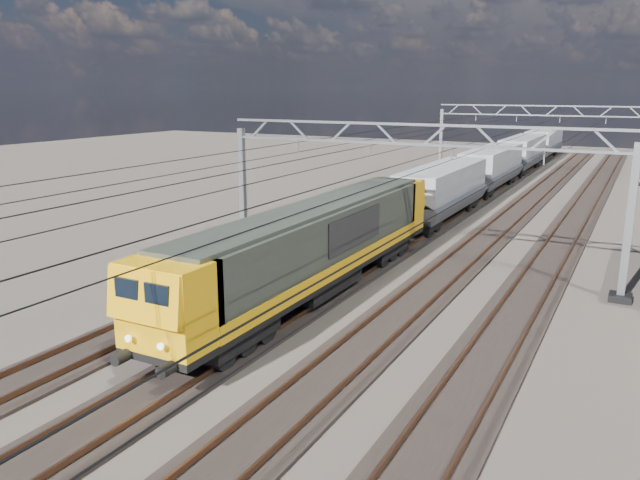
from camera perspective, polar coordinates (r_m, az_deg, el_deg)
The scene contains 13 objects.
ground at distance 27.18m, azimuth 4.89°, elevation -4.94°, with size 160.00×160.00×0.00m, color black.
track_outer_west at distance 29.88m, azimuth -5.76°, elevation -3.09°, with size 2.60×140.00×0.30m.
track_loco at distance 27.95m, azimuth 1.11°, elevation -4.21°, with size 2.60×140.00×0.30m.
track_inner_east at distance 26.49m, azimuth 8.89°, elevation -5.40°, with size 2.60×140.00×0.30m.
track_outer_east at distance 25.58m, azimuth 17.44°, elevation -6.59°, with size 2.60×140.00×0.30m.
catenary_gantry_mid at distance 29.88m, azimuth 8.07°, elevation 4.40°, with size 19.90×0.90×7.11m.
catenary_gantry_far at distance 64.71m, azimuth 19.17°, elevation 8.73°, with size 19.90×0.90×7.11m.
overhead_wires at distance 33.41m, azimuth 10.55°, elevation 8.46°, with size 12.03×140.00×0.53m.
locomotive at distance 26.05m, azimuth -0.35°, elevation -0.38°, with size 2.76×21.10×3.62m.
hopper_wagon_lead at distance 42.21m, azimuth 11.12°, elevation 4.67°, with size 3.38×13.00×3.25m.
hopper_wagon_mid at distance 55.84m, azimuth 15.42°, elevation 6.59°, with size 3.38×13.00×3.25m.
hopper_wagon_third at distance 69.70m, azimuth 18.04°, elevation 7.73°, with size 3.38×13.00×3.25m.
hopper_wagon_fourth at distance 83.67m, azimuth 19.79°, elevation 8.49°, with size 3.38×13.00×3.25m.
Camera 1 is at (9.95, -23.77, 8.66)m, focal length 35.00 mm.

